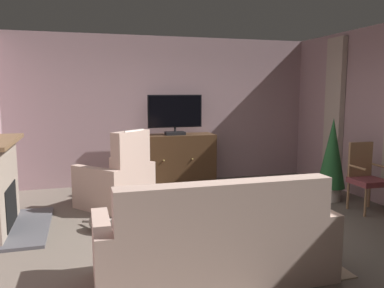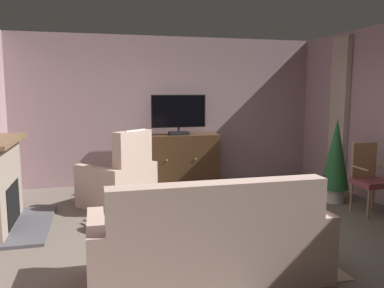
# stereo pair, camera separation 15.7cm
# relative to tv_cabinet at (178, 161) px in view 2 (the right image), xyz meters

# --- Properties ---
(ground_plane) EXTENTS (6.38, 6.34, 0.04)m
(ground_plane) POSITION_rel_tv_cabinet_xyz_m (-0.10, -2.57, -0.47)
(ground_plane) COLOR #665B51
(wall_back) EXTENTS (6.38, 0.10, 2.78)m
(wall_back) POSITION_rel_tv_cabinet_xyz_m (-0.10, 0.35, 0.94)
(wall_back) COLOR gray
(wall_back) RESTS_ON ground_plane
(curtain_panel_far) EXTENTS (0.10, 0.44, 2.33)m
(curtain_panel_far) POSITION_rel_tv_cabinet_xyz_m (2.73, -0.97, 1.07)
(curtain_panel_far) COLOR #B2A393
(rug_central) EXTENTS (2.34, 1.99, 0.01)m
(rug_central) POSITION_rel_tv_cabinet_xyz_m (-0.36, -3.11, -0.45)
(rug_central) COLOR tan
(rug_central) RESTS_ON ground_plane
(tv_cabinet) EXTENTS (1.49, 0.57, 0.95)m
(tv_cabinet) POSITION_rel_tv_cabinet_xyz_m (0.00, 0.00, 0.00)
(tv_cabinet) COLOR black
(tv_cabinet) RESTS_ON ground_plane
(television) EXTENTS (1.01, 0.20, 0.74)m
(television) POSITION_rel_tv_cabinet_xyz_m (-0.00, -0.05, 0.89)
(television) COLOR black
(television) RESTS_ON tv_cabinet
(coffee_table) EXTENTS (0.89, 0.53, 0.45)m
(coffee_table) POSITION_rel_tv_cabinet_xyz_m (-0.55, -2.63, -0.06)
(coffee_table) COLOR brown
(coffee_table) RESTS_ON ground_plane
(tv_remote) EXTENTS (0.16, 0.15, 0.02)m
(tv_remote) POSITION_rel_tv_cabinet_xyz_m (-0.34, -2.74, 0.01)
(tv_remote) COLOR black
(tv_remote) RESTS_ON coffee_table
(sofa_floral) EXTENTS (2.19, 0.86, 1.01)m
(sofa_floral) POSITION_rel_tv_cabinet_xyz_m (-0.51, -3.78, -0.12)
(sofa_floral) COLOR #BC9E8E
(sofa_floral) RESTS_ON ground_plane
(armchair_near_window) EXTENTS (1.27, 1.27, 1.20)m
(armchair_near_window) POSITION_rel_tv_cabinet_xyz_m (-1.16, -1.11, -0.09)
(armchair_near_window) COLOR #BC9E8E
(armchair_near_window) RESTS_ON ground_plane
(side_chair_nearest_door) EXTENTS (0.44, 0.44, 1.00)m
(side_chair_nearest_door) POSITION_rel_tv_cabinet_xyz_m (2.33, -2.33, 0.07)
(side_chair_nearest_door) COLOR brown
(side_chair_nearest_door) RESTS_ON ground_plane
(potted_plant_leafy_by_curtain) EXTENTS (0.44, 0.44, 1.34)m
(potted_plant_leafy_by_curtain) POSITION_rel_tv_cabinet_xyz_m (2.17, -1.74, 0.26)
(potted_plant_leafy_by_curtain) COLOR beige
(potted_plant_leafy_by_curtain) RESTS_ON ground_plane
(cat) EXTENTS (0.47, 0.65, 0.24)m
(cat) POSITION_rel_tv_cabinet_xyz_m (-1.45, -2.22, -0.34)
(cat) COLOR gray
(cat) RESTS_ON ground_plane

